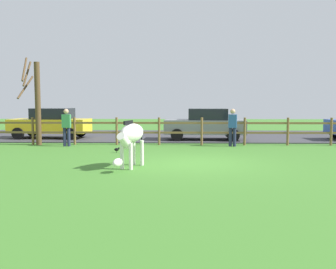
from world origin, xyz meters
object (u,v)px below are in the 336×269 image
zebra (131,137)px  parked_car_yellow (51,123)px  visitor_left_of_tree (66,126)px  parked_car_grey (205,124)px  crow_on_grass (117,149)px  bare_tree (36,100)px  visitor_right_of_tree (233,126)px

zebra → parked_car_yellow: (-5.26, 8.46, -0.08)m
parked_car_yellow → visitor_left_of_tree: 3.62m
zebra → parked_car_grey: bearing=70.7°
crow_on_grass → parked_car_grey: (3.73, 4.61, 0.72)m
bare_tree → visitor_left_of_tree: bare_tree is taller
crow_on_grass → parked_car_grey: bearing=51.0°
visitor_right_of_tree → visitor_left_of_tree: bearing=-178.8°
bare_tree → parked_car_yellow: bearing=96.0°
parked_car_grey → parked_car_yellow: bearing=176.0°
bare_tree → parked_car_grey: bearing=15.4°
bare_tree → zebra: (4.98, -5.76, -1.09)m
parked_car_grey → visitor_left_of_tree: bearing=-157.4°
bare_tree → zebra: bare_tree is taller
zebra → bare_tree: bearing=130.8°
crow_on_grass → visitor_left_of_tree: size_ratio=0.13×
zebra → visitor_right_of_tree: size_ratio=1.14×
zebra → crow_on_grass: zebra is taller
parked_car_grey → crow_on_grass: bearing=-129.0°
crow_on_grass → parked_car_grey: 5.97m
visitor_right_of_tree → zebra: bearing=-124.7°
zebra → visitor_right_of_tree: (3.78, 5.45, -0.02)m
visitor_left_of_tree → visitor_right_of_tree: size_ratio=1.00×
zebra → visitor_left_of_tree: bearing=123.4°
crow_on_grass → parked_car_grey: parked_car_grey is taller
visitor_left_of_tree → bare_tree: bearing=162.3°
crow_on_grass → visitor_left_of_tree: visitor_left_of_tree is taller
zebra → parked_car_grey: (2.77, 7.89, -0.08)m
visitor_right_of_tree → parked_car_grey: bearing=112.4°
visitor_left_of_tree → visitor_right_of_tree: bearing=1.2°
parked_car_grey → visitor_right_of_tree: (1.01, -2.45, 0.06)m
visitor_left_of_tree → parked_car_yellow: bearing=119.1°
parked_car_yellow → zebra: bearing=-58.1°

